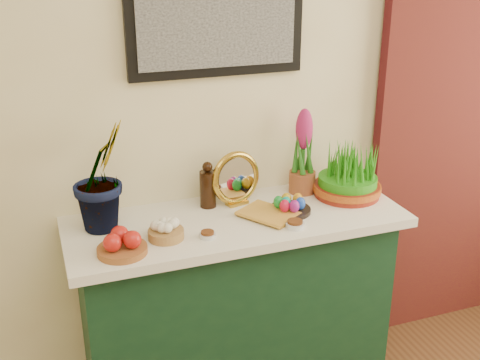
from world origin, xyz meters
The scene contains 13 objects.
sideboard centered at (0.03, 2.00, 0.42)m, with size 1.30×0.45×0.85m, color #14371E.
tablecloth centered at (0.03, 2.00, 0.87)m, with size 1.40×0.55×0.04m, color silver.
hyacinth_green centered at (-0.50, 2.09, 1.18)m, with size 0.29×0.24×0.57m, color #276E1C.
apple_bowl centered at (-0.47, 1.85, 0.93)m, with size 0.22×0.22×0.09m.
garlic_basket centered at (-0.29, 1.91, 0.92)m, with size 0.17×0.17×0.08m.
vinegar_cruet centered at (-0.05, 2.14, 0.98)m, with size 0.07×0.07×0.20m.
mirror centered at (0.07, 2.13, 1.00)m, with size 0.24×0.11×0.24m.
book centered at (0.08, 1.91, 0.91)m, with size 0.15×0.22×0.03m, color gold.
spice_dish_left centered at (-0.14, 1.86, 0.90)m, with size 0.06×0.06×0.03m.
spice_dish_right centered at (0.21, 1.83, 0.90)m, with size 0.08×0.08×0.03m.
egg_plate centered at (0.25, 1.96, 0.92)m, with size 0.19×0.19×0.07m.
hyacinth_pink centered at (0.39, 2.15, 1.06)m, with size 0.12×0.12×0.39m.
wheatgrass_sabzeh centered at (0.56, 2.04, 1.00)m, with size 0.30×0.30×0.25m.
Camera 1 is at (-0.73, -0.12, 1.96)m, focal length 45.00 mm.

